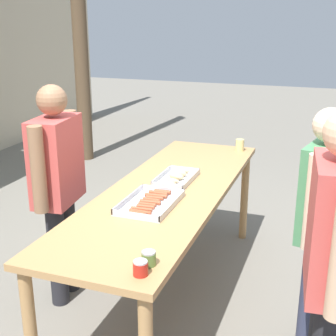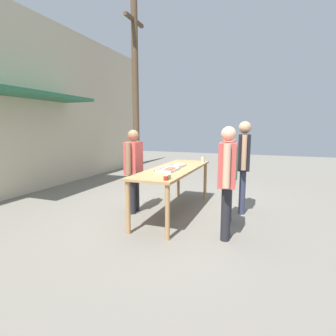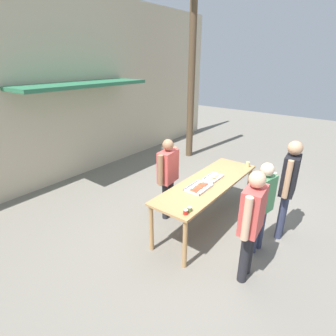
# 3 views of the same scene
# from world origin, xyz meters

# --- Properties ---
(ground_plane) EXTENTS (24.00, 24.00, 0.00)m
(ground_plane) POSITION_xyz_m (0.00, 0.00, 0.00)
(ground_plane) COLOR slate
(building_facade_back) EXTENTS (12.00, 1.11, 4.50)m
(building_facade_back) POSITION_xyz_m (0.00, 3.98, 2.26)
(building_facade_back) COLOR beige
(building_facade_back) RESTS_ON ground
(serving_table) EXTENTS (2.55, 0.79, 0.89)m
(serving_table) POSITION_xyz_m (0.00, 0.00, 0.79)
(serving_table) COLOR tan
(serving_table) RESTS_ON ground
(food_tray_sausages) EXTENTS (0.48, 0.31, 0.04)m
(food_tray_sausages) POSITION_xyz_m (-0.33, 0.00, 0.90)
(food_tray_sausages) COLOR silver
(food_tray_sausages) RESTS_ON serving_table
(food_tray_buns) EXTENTS (0.41, 0.24, 0.06)m
(food_tray_buns) POSITION_xyz_m (0.18, -0.00, 0.91)
(food_tray_buns) COLOR silver
(food_tray_buns) RESTS_ON serving_table
(condiment_jar_mustard) EXTENTS (0.07, 0.07, 0.07)m
(condiment_jar_mustard) POSITION_xyz_m (-1.14, -0.28, 0.92)
(condiment_jar_mustard) COLOR #B22319
(condiment_jar_mustard) RESTS_ON serving_table
(condiment_jar_ketchup) EXTENTS (0.07, 0.07, 0.07)m
(condiment_jar_ketchup) POSITION_xyz_m (-1.04, -0.28, 0.92)
(condiment_jar_ketchup) COLOR #567A38
(condiment_jar_ketchup) RESTS_ON serving_table
(beer_cup) EXTENTS (0.08, 0.08, 0.11)m
(beer_cup) POSITION_xyz_m (1.14, -0.28, 0.94)
(beer_cup) COLOR #DBC67A
(beer_cup) RESTS_ON serving_table
(person_server_behind_table) EXTENTS (0.62, 0.29, 1.61)m
(person_server_behind_table) POSITION_xyz_m (-0.23, 0.75, 0.95)
(person_server_behind_table) COLOR #232328
(person_server_behind_table) RESTS_ON ground
(person_customer_holding_hotdog) EXTENTS (0.64, 0.29, 1.67)m
(person_customer_holding_hotdog) POSITION_xyz_m (-0.82, -1.12, 0.99)
(person_customer_holding_hotdog) COLOR #232328
(person_customer_holding_hotdog) RESTS_ON ground
(person_customer_with_cup) EXTENTS (0.57, 0.26, 1.77)m
(person_customer_with_cup) POSITION_xyz_m (0.50, -1.23, 1.07)
(person_customer_with_cup) COLOR #333851
(person_customer_with_cup) RESTS_ON ground
(person_customer_waiting_in_line) EXTENTS (0.53, 0.28, 1.55)m
(person_customer_waiting_in_line) POSITION_xyz_m (-0.15, -1.04, 0.93)
(person_customer_waiting_in_line) COLOR #333851
(person_customer_waiting_in_line) RESTS_ON ground
(utility_pole) EXTENTS (1.10, 0.21, 5.58)m
(utility_pole) POSITION_xyz_m (3.05, 2.42, 2.88)
(utility_pole) COLOR brown
(utility_pole) RESTS_ON ground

